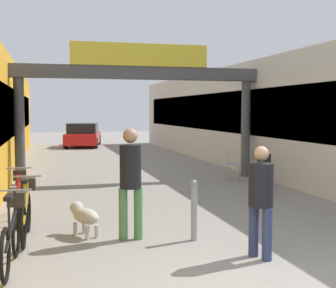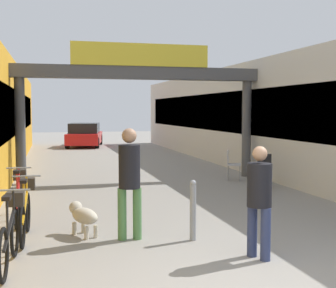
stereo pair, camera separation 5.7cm
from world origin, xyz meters
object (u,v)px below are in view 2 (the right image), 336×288
at_px(bollard_post_metal, 193,210).
at_px(cafe_chair_black_nearer, 262,167).
at_px(parked_car_red, 85,135).
at_px(bicycle_red_third, 18,198).
at_px(pedestrian_with_dog, 129,176).
at_px(pedestrian_companion, 259,195).
at_px(dog_on_leash, 83,215).
at_px(bicycle_orange_second, 26,211).
at_px(cafe_chair_aluminium_farther, 231,162).
at_px(bicycle_black_nearest, 10,233).

relative_size(bollard_post_metal, cafe_chair_black_nearer, 1.08).
bearing_deg(cafe_chair_black_nearer, parked_car_red, 103.29).
bearing_deg(cafe_chair_black_nearer, bicycle_red_third, -157.74).
height_order(pedestrian_with_dog, cafe_chair_black_nearer, pedestrian_with_dog).
relative_size(pedestrian_companion, bicycle_red_third, 0.93).
height_order(pedestrian_companion, bollard_post_metal, pedestrian_companion).
xyz_separation_m(dog_on_leash, bicycle_orange_second, (-0.90, 0.09, 0.10)).
relative_size(cafe_chair_aluminium_farther, parked_car_red, 0.21).
relative_size(pedestrian_companion, parked_car_red, 0.37).
height_order(dog_on_leash, cafe_chair_black_nearer, cafe_chair_black_nearer).
bearing_deg(pedestrian_companion, pedestrian_with_dog, 138.85).
bearing_deg(cafe_chair_black_nearer, dog_on_leash, -142.92).
height_order(bicycle_red_third, bollard_post_metal, bicycle_red_third).
bearing_deg(dog_on_leash, pedestrian_companion, -38.29).
distance_m(bicycle_orange_second, bicycle_red_third, 1.21).
height_order(cafe_chair_black_nearer, cafe_chair_aluminium_farther, same).
relative_size(pedestrian_companion, cafe_chair_black_nearer, 1.76).
relative_size(pedestrian_with_dog, parked_car_red, 0.42).
height_order(pedestrian_with_dog, dog_on_leash, pedestrian_with_dog).
distance_m(pedestrian_companion, parked_car_red, 20.92).
bearing_deg(bollard_post_metal, cafe_chair_black_nearer, 53.39).
bearing_deg(dog_on_leash, parked_car_red, 85.83).
bearing_deg(bicycle_orange_second, bicycle_red_third, 98.78).
xyz_separation_m(bicycle_black_nearest, cafe_chair_aluminium_farther, (5.65, 6.34, 0.10)).
bearing_deg(bicycle_red_third, pedestrian_companion, -42.52).
relative_size(bicycle_black_nearest, cafe_chair_aluminium_farther, 1.90).
xyz_separation_m(pedestrian_with_dog, cafe_chair_black_nearer, (4.30, 4.21, -0.48)).
distance_m(dog_on_leash, cafe_chair_black_nearer, 6.28).
xyz_separation_m(pedestrian_with_dog, parked_car_red, (0.69, 19.52, -0.38)).
bearing_deg(cafe_chair_aluminium_farther, cafe_chair_black_nearer, -72.90).
distance_m(cafe_chair_black_nearer, parked_car_red, 15.74).
xyz_separation_m(bicycle_black_nearest, bicycle_red_third, (-0.06, 2.58, 0.00)).
height_order(pedestrian_with_dog, bicycle_red_third, pedestrian_with_dog).
distance_m(pedestrian_with_dog, bollard_post_metal, 1.14).
xyz_separation_m(bicycle_red_third, parked_car_red, (2.48, 17.81, 0.21)).
relative_size(pedestrian_companion, bicycle_orange_second, 0.93).
height_order(bicycle_black_nearest, cafe_chair_aluminium_farther, bicycle_black_nearest).
height_order(bollard_post_metal, cafe_chair_aluminium_farther, bollard_post_metal).
xyz_separation_m(cafe_chair_black_nearer, parked_car_red, (-3.62, 15.32, 0.10)).
bearing_deg(cafe_chair_black_nearer, cafe_chair_aluminium_farther, 107.10).
xyz_separation_m(dog_on_leash, parked_car_red, (1.39, 19.10, 0.31)).
bearing_deg(bollard_post_metal, parked_car_red, 90.79).
distance_m(pedestrian_companion, bicycle_orange_second, 3.73).
distance_m(bollard_post_metal, cafe_chair_aluminium_farther, 6.48).
bearing_deg(bicycle_red_third, dog_on_leash, -49.81).
relative_size(pedestrian_with_dog, dog_on_leash, 2.33).
height_order(dog_on_leash, bicycle_orange_second, bicycle_orange_second).
distance_m(pedestrian_companion, cafe_chair_black_nearer, 6.23).
bearing_deg(pedestrian_companion, bollard_post_metal, 119.68).
bearing_deg(cafe_chair_aluminium_farther, parked_car_red, 102.94).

